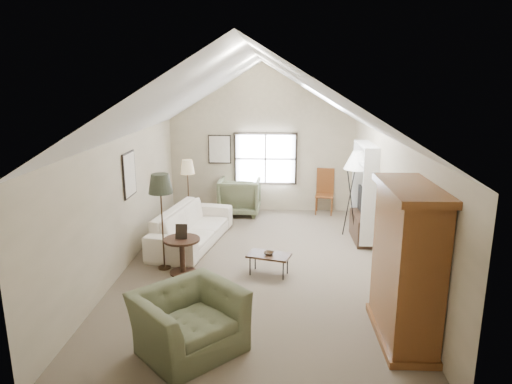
{
  "coord_description": "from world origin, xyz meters",
  "views": [
    {
      "loc": [
        0.38,
        -8.29,
        3.56
      ],
      "look_at": [
        0.0,
        0.4,
        1.4
      ],
      "focal_mm": 32.0,
      "sensor_mm": 36.0,
      "label": 1
    }
  ],
  "objects_px": {
    "sofa": "(192,226)",
    "armchair_near": "(189,321)",
    "side_table": "(182,256)",
    "coffee_table": "(269,264)",
    "armchair_far": "(240,196)",
    "side_chair": "(325,192)",
    "armoire": "(406,264)"
  },
  "relations": [
    {
      "from": "armchair_near",
      "to": "coffee_table",
      "type": "bearing_deg",
      "value": 23.58
    },
    {
      "from": "sofa",
      "to": "side_chair",
      "type": "xyz_separation_m",
      "value": [
        3.15,
        2.47,
        0.21
      ]
    },
    {
      "from": "armoire",
      "to": "sofa",
      "type": "bearing_deg",
      "value": 134.95
    },
    {
      "from": "side_table",
      "to": "coffee_table",
      "type": "bearing_deg",
      "value": 0.12
    },
    {
      "from": "sofa",
      "to": "armchair_near",
      "type": "xyz_separation_m",
      "value": [
        0.69,
        -4.09,
        0.03
      ]
    },
    {
      "from": "armchair_far",
      "to": "side_table",
      "type": "distance_m",
      "value": 4.01
    },
    {
      "from": "armchair_far",
      "to": "side_table",
      "type": "bearing_deg",
      "value": 81.29
    },
    {
      "from": "sofa",
      "to": "side_table",
      "type": "height_order",
      "value": "sofa"
    },
    {
      "from": "armoire",
      "to": "coffee_table",
      "type": "height_order",
      "value": "armoire"
    },
    {
      "from": "armchair_far",
      "to": "side_chair",
      "type": "distance_m",
      "value": 2.29
    },
    {
      "from": "coffee_table",
      "to": "side_table",
      "type": "distance_m",
      "value": 1.63
    },
    {
      "from": "sofa",
      "to": "coffee_table",
      "type": "height_order",
      "value": "sofa"
    },
    {
      "from": "armoire",
      "to": "side_chair",
      "type": "bearing_deg",
      "value": 94.45
    },
    {
      "from": "armoire",
      "to": "armchair_far",
      "type": "bearing_deg",
      "value": 114.79
    },
    {
      "from": "armchair_far",
      "to": "sofa",
      "type": "bearing_deg",
      "value": 71.92
    },
    {
      "from": "armchair_far",
      "to": "armoire",
      "type": "bearing_deg",
      "value": 117.17
    },
    {
      "from": "armchair_near",
      "to": "armchair_far",
      "type": "bearing_deg",
      "value": 44.41
    },
    {
      "from": "coffee_table",
      "to": "sofa",
      "type": "bearing_deg",
      "value": 137.14
    },
    {
      "from": "armoire",
      "to": "armchair_near",
      "type": "distance_m",
      "value": 3.04
    },
    {
      "from": "sofa",
      "to": "armchair_near",
      "type": "bearing_deg",
      "value": -159.79
    },
    {
      "from": "coffee_table",
      "to": "side_chair",
      "type": "xyz_separation_m",
      "value": [
        1.43,
        4.06,
        0.41
      ]
    },
    {
      "from": "sofa",
      "to": "side_chair",
      "type": "bearing_deg",
      "value": -41.37
    },
    {
      "from": "side_table",
      "to": "sofa",
      "type": "bearing_deg",
      "value": 93.58
    },
    {
      "from": "armoire",
      "to": "side_table",
      "type": "bearing_deg",
      "value": 150.03
    },
    {
      "from": "side_table",
      "to": "side_chair",
      "type": "bearing_deg",
      "value": 53.11
    },
    {
      "from": "armchair_near",
      "to": "coffee_table",
      "type": "height_order",
      "value": "armchair_near"
    },
    {
      "from": "armchair_near",
      "to": "side_table",
      "type": "distance_m",
      "value": 2.56
    },
    {
      "from": "side_chair",
      "to": "coffee_table",
      "type": "bearing_deg",
      "value": -100.52
    },
    {
      "from": "sofa",
      "to": "side_chair",
      "type": "distance_m",
      "value": 4.01
    },
    {
      "from": "armchair_near",
      "to": "coffee_table",
      "type": "distance_m",
      "value": 2.7
    },
    {
      "from": "coffee_table",
      "to": "side_chair",
      "type": "relative_size",
      "value": 0.64
    },
    {
      "from": "sofa",
      "to": "armchair_far",
      "type": "relative_size",
      "value": 2.49
    }
  ]
}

